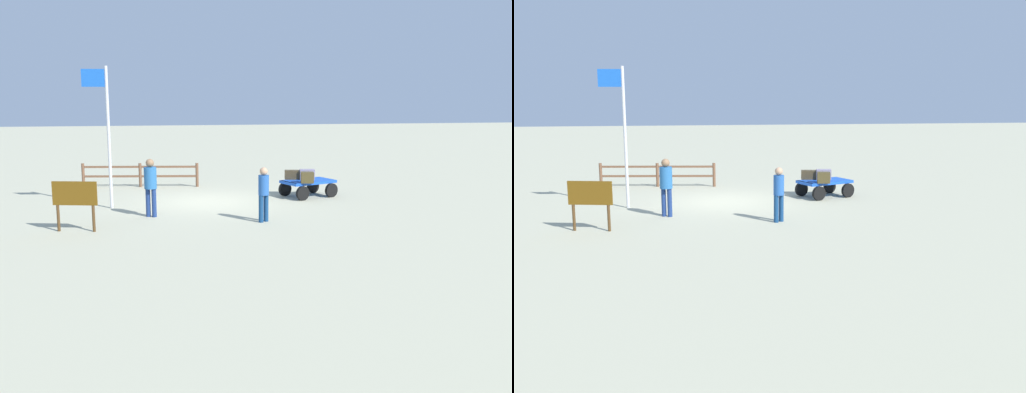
# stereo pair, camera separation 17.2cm
# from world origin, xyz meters

# --- Properties ---
(ground_plane) EXTENTS (120.00, 120.00, 0.00)m
(ground_plane) POSITION_xyz_m (0.00, 0.00, 0.00)
(ground_plane) COLOR #AFAD8F
(luggage_cart) EXTENTS (2.11, 1.77, 0.61)m
(luggage_cart) POSITION_xyz_m (-3.71, -0.35, 0.44)
(luggage_cart) COLOR blue
(luggage_cart) RESTS_ON ground
(suitcase_olive) EXTENTS (0.51, 0.45, 0.38)m
(suitcase_olive) POSITION_xyz_m (-3.50, 0.27, 0.80)
(suitcase_olive) COLOR #473C20
(suitcase_olive) RESTS_ON luggage_cart
(suitcase_grey) EXTENTS (0.58, 0.38, 0.38)m
(suitcase_grey) POSITION_xyz_m (-3.72, -0.49, 0.80)
(suitcase_grey) COLOR gray
(suitcase_grey) RESTS_ON luggage_cart
(suitcase_maroon) EXTENTS (0.64, 0.49, 0.32)m
(suitcase_maroon) POSITION_xyz_m (-3.24, -0.75, 0.77)
(suitcase_maroon) COLOR #413520
(suitcase_maroon) RESTS_ON luggage_cart
(worker_lead) EXTENTS (0.42, 0.42, 1.60)m
(worker_lead) POSITION_xyz_m (-1.23, 3.54, 0.91)
(worker_lead) COLOR navy
(worker_lead) RESTS_ON ground
(worker_trailing) EXTENTS (0.51, 0.51, 1.76)m
(worker_trailing) POSITION_xyz_m (1.96, 2.18, 1.06)
(worker_trailing) COLOR navy
(worker_trailing) RESTS_ON ground
(flagpole) EXTENTS (0.81, 0.11, 4.56)m
(flagpole) POSITION_xyz_m (3.30, 0.54, 2.67)
(flagpole) COLOR silver
(flagpole) RESTS_ON ground
(signboard) EXTENTS (1.19, 0.36, 1.36)m
(signboard) POSITION_xyz_m (3.97, 3.74, 0.93)
(signboard) COLOR #4C3319
(signboard) RESTS_ON ground
(wooden_fence) EXTENTS (4.67, 0.91, 0.97)m
(wooden_fence) POSITION_xyz_m (2.31, -3.92, 0.57)
(wooden_fence) COLOR brown
(wooden_fence) RESTS_ON ground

